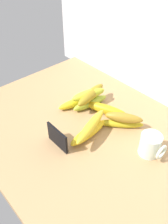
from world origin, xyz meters
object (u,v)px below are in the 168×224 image
at_px(banana_4, 89,133).
at_px(banana_0, 90,103).
at_px(banana_1, 120,124).
at_px(banana_2, 76,103).
at_px(banana_5, 124,118).
at_px(banana_8, 91,95).
at_px(coffee_mug, 151,145).
at_px(chalkboard_sign, 58,138).
at_px(banana_3, 106,109).
at_px(banana_7, 89,94).
at_px(banana_6, 91,126).

bearing_deg(banana_4, banana_0, 135.23).
bearing_deg(banana_1, banana_2, -168.10).
relative_size(banana_0, banana_5, 1.18).
bearing_deg(banana_8, coffee_mug, -5.57).
height_order(banana_0, banana_5, banana_5).
relative_size(banana_1, banana_4, 1.01).
xyz_separation_m(chalkboard_sign, banana_1, (0.09, 0.25, -0.02)).
xyz_separation_m(chalkboard_sign, banana_2, (-0.14, 0.20, -0.02)).
relative_size(banana_3, banana_4, 1.07).
height_order(banana_3, banana_4, same).
relative_size(chalkboard_sign, banana_1, 0.58).
bearing_deg(banana_5, banana_3, 173.25).
xyz_separation_m(banana_3, banana_7, (-0.09, -0.02, 0.04)).
height_order(chalkboard_sign, banana_8, chalkboard_sign).
bearing_deg(chalkboard_sign, banana_1, 71.09).
height_order(chalkboard_sign, banana_4, chalkboard_sign).
bearing_deg(banana_6, banana_8, 136.73).
bearing_deg(banana_1, banana_6, -105.46).
xyz_separation_m(banana_0, banana_6, (0.14, -0.13, 0.04)).
relative_size(banana_2, banana_5, 1.12).
bearing_deg(banana_4, banana_7, 137.70).
distance_m(chalkboard_sign, banana_7, 0.27).
xyz_separation_m(banana_2, banana_4, (0.18, -0.09, 0.00)).
height_order(banana_2, banana_4, banana_4).
xyz_separation_m(banana_0, banana_8, (-0.00, 0.01, 0.04)).
bearing_deg(coffee_mug, banana_2, -176.99).
height_order(banana_5, banana_6, banana_6).
relative_size(banana_1, banana_8, 0.99).
xyz_separation_m(coffee_mug, banana_0, (-0.34, 0.03, -0.02)).
bearing_deg(coffee_mug, banana_0, 175.42).
relative_size(coffee_mug, banana_8, 0.48).
relative_size(chalkboard_sign, banana_8, 0.58).
height_order(banana_1, banana_7, banana_7).
relative_size(banana_2, banana_6, 0.81).
bearing_deg(banana_5, banana_7, -178.45).
bearing_deg(banana_7, chalkboard_sign, -67.39).
relative_size(chalkboard_sign, banana_2, 0.66).
height_order(banana_0, banana_1, banana_0).
bearing_deg(banana_2, coffee_mug, 3.01).
distance_m(banana_1, banana_2, 0.23).
xyz_separation_m(coffee_mug, banana_4, (-0.21, -0.11, -0.02)).
bearing_deg(banana_1, banana_3, 169.94).
xyz_separation_m(coffee_mug, banana_2, (-0.39, -0.02, -0.02)).
xyz_separation_m(coffee_mug, banana_6, (-0.20, -0.10, 0.02)).
bearing_deg(banana_5, banana_0, -178.73).
distance_m(banana_0, banana_3, 0.08).
bearing_deg(banana_4, banana_8, 134.65).
height_order(banana_1, banana_5, banana_5).
distance_m(chalkboard_sign, banana_1, 0.27).
height_order(chalkboard_sign, banana_2, chalkboard_sign).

